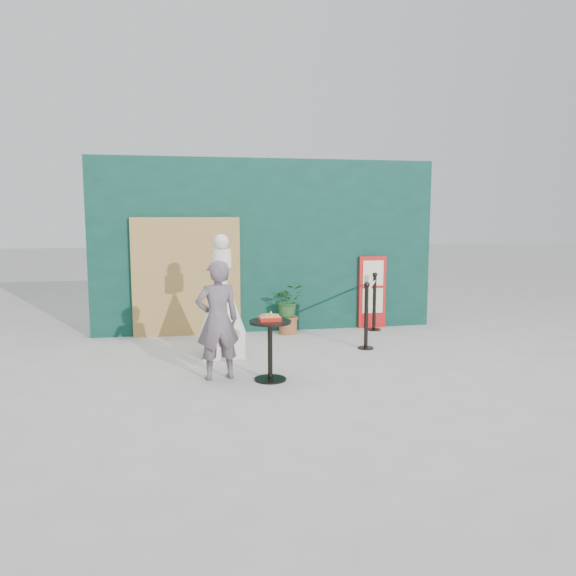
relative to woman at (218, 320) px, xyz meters
The scene contains 10 objects.
ground 1.33m from the woman, 13.66° to the right, with size 60.00×60.00×0.00m, color #ADAAA5.
back_wall 3.17m from the woman, 69.58° to the left, with size 6.00×0.30×3.00m, color #0B3227.
bamboo_fence 2.71m from the woman, 96.91° to the left, with size 1.80×0.08×2.00m, color tan.
woman is the anchor object (origin of this frame).
menu_board 4.01m from the woman, 42.14° to the left, with size 0.50×0.07×1.30m.
statue 1.19m from the woman, 82.73° to the left, with size 0.69×0.69×1.77m.
cafe_table 0.70m from the woman, 16.19° to the right, with size 0.52×0.52×0.75m.
food_basket 0.66m from the woman, 15.94° to the right, with size 0.26×0.19×0.11m.
planter 2.82m from the woman, 60.71° to the left, with size 0.51×0.44×0.87m.
stanchion_barrier 3.21m from the woman, 34.51° to the left, with size 0.84×1.54×1.03m.
Camera 1 is at (-1.54, -6.61, 2.04)m, focal length 35.00 mm.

